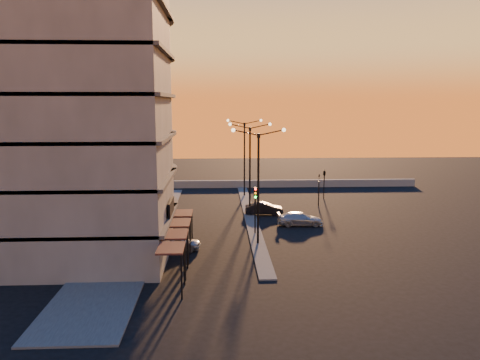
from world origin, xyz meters
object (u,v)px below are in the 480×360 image
(traffic_light_main, at_px, (255,203))
(car_wagon, at_px, (300,219))
(streetlamp_mid, at_px, (250,162))
(car_sedan, at_px, (264,209))
(car_hatchback, at_px, (177,242))

(traffic_light_main, relative_size, car_wagon, 0.99)
(streetlamp_mid, xyz_separation_m, car_wagon, (4.50, -4.17, -4.97))
(traffic_light_main, height_order, car_sedan, traffic_light_main)
(car_sedan, distance_m, car_wagon, 5.31)
(traffic_light_main, bearing_deg, car_sedan, 78.45)
(traffic_light_main, bearing_deg, car_wagon, 33.31)
(car_hatchback, bearing_deg, car_sedan, -28.13)
(car_wagon, bearing_deg, car_sedan, 36.60)
(streetlamp_mid, distance_m, car_hatchback, 13.80)
(car_hatchback, xyz_separation_m, car_wagon, (11.00, 6.95, -0.01))
(streetlamp_mid, bearing_deg, car_wagon, -42.83)
(traffic_light_main, distance_m, car_hatchback, 7.95)
(streetlamp_mid, distance_m, car_wagon, 7.90)
(traffic_light_main, bearing_deg, streetlamp_mid, 90.00)
(traffic_light_main, xyz_separation_m, car_sedan, (1.50, 7.34, -2.24))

